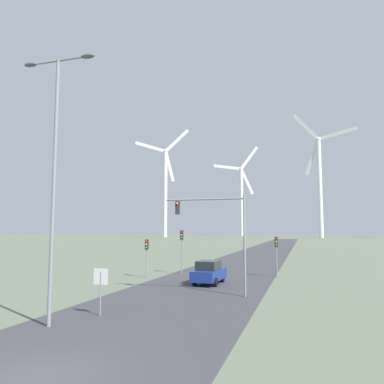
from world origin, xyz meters
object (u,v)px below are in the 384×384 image
object	(u,v)px
wind_turbine_left	(241,194)
wind_turbine_center	(320,177)
traffic_light_mast_overhead	(217,223)
car_approaching	(209,272)
traffic_light_post_mid_left	(147,249)
traffic_light_post_near_right	(276,247)
streetlamp	(55,158)
traffic_light_post_near_left	(182,242)
stop_sign_near	(101,283)
wind_turbine_far_left	(165,185)

from	to	relation	value
wind_turbine_left	wind_turbine_center	distance (m)	63.34
traffic_light_mast_overhead	car_approaching	bearing A→B (deg)	109.97
traffic_light_post_mid_left	traffic_light_mast_overhead	world-z (taller)	traffic_light_mast_overhead
traffic_light_post_near_right	traffic_light_mast_overhead	xyz separation A→B (m)	(-3.13, -10.68, 2.07)
streetlamp	car_approaching	distance (m)	16.53
car_approaching	wind_turbine_left	size ratio (longest dim) A/B	0.07
traffic_light_post_near_right	wind_turbine_center	world-z (taller)	wind_turbine_center
streetlamp	wind_turbine_left	distance (m)	233.50
traffic_light_post_near_left	traffic_light_post_mid_left	xyz separation A→B (m)	(-2.13, -3.61, -0.57)
streetlamp	traffic_light_post_near_left	distance (m)	20.99
traffic_light_mast_overhead	traffic_light_post_mid_left	bearing A→B (deg)	139.04
streetlamp	traffic_light_post_mid_left	bearing A→B (deg)	98.89
traffic_light_post_near_left	wind_turbine_center	size ratio (longest dim) A/B	0.06
streetlamp	traffic_light_post_mid_left	distance (m)	17.83
traffic_light_post_mid_left	wind_turbine_center	distance (m)	176.30
traffic_light_post_near_right	wind_turbine_center	xyz separation A→B (m)	(11.15, 168.80, 28.69)
stop_sign_near	traffic_light_post_near_left	bearing A→B (deg)	95.15
streetlamp	traffic_light_post_mid_left	size ratio (longest dim) A/B	3.65
traffic_light_post_near_left	wind_turbine_far_left	xyz separation A→B (m)	(-65.34, 168.41, 27.39)
car_approaching	wind_turbine_far_left	xyz separation A→B (m)	(-69.52, 174.23, 29.55)
streetlamp	traffic_light_mast_overhead	distance (m)	11.63
car_approaching	wind_turbine_far_left	size ratio (longest dim) A/B	0.07
streetlamp	wind_turbine_center	xyz separation A→B (m)	(19.70, 189.36, 23.76)
traffic_light_post_near_right	traffic_light_mast_overhead	distance (m)	11.32
streetlamp	traffic_light_post_near_right	size ratio (longest dim) A/B	3.41
stop_sign_near	traffic_light_post_near_right	world-z (taller)	traffic_light_post_near_right
streetlamp	stop_sign_near	xyz separation A→B (m)	(1.11, 2.48, -5.97)
traffic_light_mast_overhead	wind_turbine_center	world-z (taller)	wind_turbine_center
traffic_light_post_near_right	car_approaching	size ratio (longest dim) A/B	0.86
traffic_light_post_mid_left	traffic_light_mast_overhead	distance (m)	10.90
streetlamp	traffic_light_mast_overhead	xyz separation A→B (m)	(5.42, 9.88, -2.86)
traffic_light_post_near_right	wind_turbine_far_left	world-z (taller)	wind_turbine_far_left
traffic_light_mast_overhead	wind_turbine_center	bearing A→B (deg)	85.45
car_approaching	wind_turbine_center	size ratio (longest dim) A/B	0.06
streetlamp	traffic_light_post_near_right	bearing A→B (deg)	67.43
wind_turbine_left	traffic_light_mast_overhead	bearing A→B (deg)	-81.43
stop_sign_near	traffic_light_post_near_left	xyz separation A→B (m)	(-1.62, 18.01, 1.45)
traffic_light_post_near_left	car_approaching	bearing A→B (deg)	-54.28
wind_turbine_left	wind_turbine_center	size ratio (longest dim) A/B	0.89
traffic_light_post_near_left	traffic_light_mast_overhead	xyz separation A→B (m)	(5.93, -10.61, 1.67)
traffic_light_post_near_right	car_approaching	distance (m)	7.84
traffic_light_post_near_right	wind_turbine_far_left	size ratio (longest dim) A/B	0.06
stop_sign_near	car_approaching	world-z (taller)	stop_sign_near
traffic_light_post_near_left	traffic_light_mast_overhead	size ratio (longest dim) A/B	0.64
traffic_light_post_mid_left	wind_turbine_far_left	size ratio (longest dim) A/B	0.05
car_approaching	wind_turbine_left	distance (m)	220.21
traffic_light_post_near_left	wind_turbine_center	distance (m)	172.41
streetlamp	traffic_light_post_near_left	size ratio (longest dim) A/B	2.95
wind_turbine_center	wind_turbine_far_left	bearing A→B (deg)	-179.69
traffic_light_post_near_right	traffic_light_post_near_left	bearing A→B (deg)	-179.55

